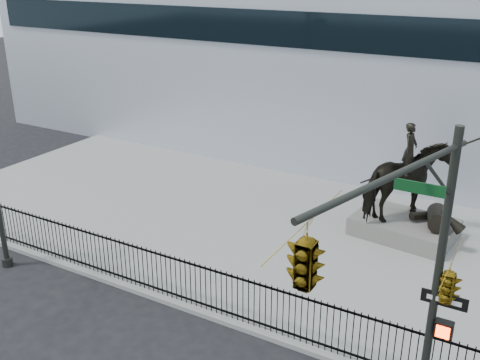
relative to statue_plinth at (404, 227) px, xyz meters
The scene contains 7 objects.
ground 10.04m from the statue_plinth, 115.64° to the right, with size 120.00×120.00×0.00m, color black.
plaza 4.82m from the statue_plinth, 154.79° to the right, with size 30.00×12.00×0.15m, color gray.
building 12.45m from the statue_plinth, 111.62° to the left, with size 44.00×14.00×9.00m, color silver.
picket_fence 8.93m from the statue_plinth, 119.12° to the right, with size 22.10×0.10×1.50m.
statue_plinth is the anchor object (origin of this frame).
equestrian_statue 1.75m from the statue_plinth, ahead, with size 4.58×3.10×3.90m.
traffic_signal_right 12.07m from the statue_plinth, 79.12° to the right, with size 2.17×6.86×7.00m.
Camera 1 is at (8.46, -10.55, 9.84)m, focal length 42.00 mm.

